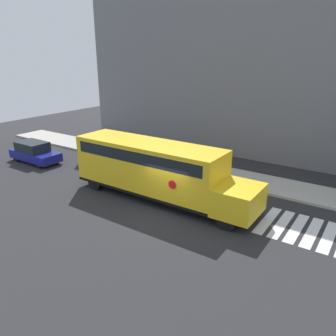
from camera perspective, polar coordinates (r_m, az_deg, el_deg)
ground_plane at (r=17.42m, az=0.14°, el=-7.57°), size 60.00×60.00×0.00m
sidewalk_strip at (r=22.62m, az=9.43°, el=-1.15°), size 44.00×3.00×0.15m
building_backdrop at (r=27.33m, az=16.26°, el=15.50°), size 32.00×4.00×12.83m
crosswalk_stripes at (r=16.92m, az=23.81°, el=-10.20°), size 4.70×3.20×0.01m
school_bus at (r=18.39m, az=-2.30°, el=0.09°), size 11.02×2.57×3.20m
parked_car at (r=27.02m, az=-22.24°, el=2.55°), size 4.24×1.73×1.54m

